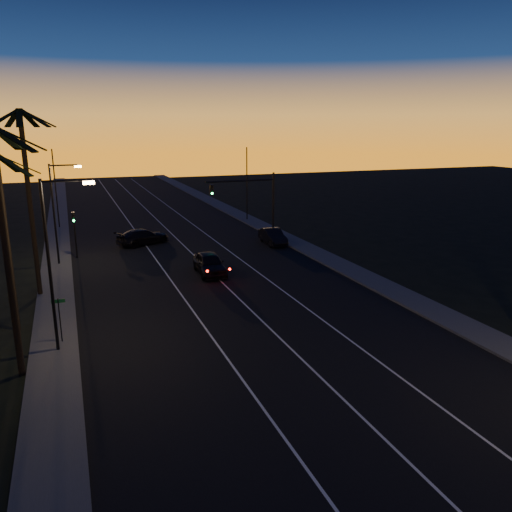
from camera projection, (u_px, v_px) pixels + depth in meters
name	position (u px, v px, depth m)	size (l,w,h in m)	color
road	(210.00, 277.00, 38.84)	(20.00, 170.00, 0.01)	black
sidewalk_left	(56.00, 293.00, 34.97)	(2.40, 170.00, 0.16)	#3C3C3A
sidewalk_right	(336.00, 263.00, 42.67)	(2.40, 170.00, 0.16)	#3C3C3A
lane_stripe_left	(172.00, 281.00, 37.81)	(0.12, 160.00, 0.01)	silver
lane_stripe_mid	(216.00, 277.00, 39.01)	(0.12, 160.00, 0.01)	silver
lane_stripe_right	(258.00, 272.00, 40.21)	(0.12, 160.00, 0.01)	silver
palm_near	(3.00, 228.00, 21.87)	(4.25, 4.16, 11.53)	black
palm_mid	(4.00, 224.00, 27.30)	(4.25, 4.16, 10.03)	black
palm_far	(28.00, 186.00, 32.73)	(4.25, 4.16, 12.53)	black
streetlight_left_near	(54.00, 253.00, 24.78)	(2.55, 0.26, 9.00)	black
streetlight_left_far	(57.00, 206.00, 41.13)	(2.55, 0.26, 8.50)	black
street_sign	(60.00, 315.00, 26.57)	(0.70, 0.06, 2.60)	black
signal_mast	(251.00, 196.00, 49.13)	(7.10, 0.41, 7.00)	black
signal_post	(74.00, 226.00, 43.88)	(0.28, 0.37, 4.20)	black
far_pole_left	(56.00, 189.00, 56.54)	(0.14, 0.14, 9.00)	black
far_pole_right	(247.00, 184.00, 61.40)	(0.14, 0.14, 9.00)	black
lead_car	(210.00, 264.00, 39.58)	(2.24, 5.64, 1.70)	black
right_car	(273.00, 236.00, 49.76)	(1.86, 4.73, 1.53)	black
cross_car	(143.00, 237.00, 49.58)	(5.77, 4.15, 1.55)	black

